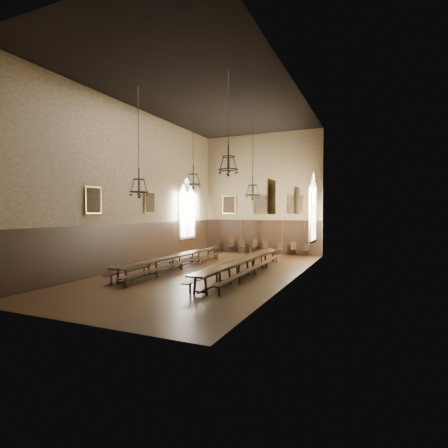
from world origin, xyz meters
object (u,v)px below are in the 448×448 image
Objects in this scene: bench_left_inner at (182,265)px; chair_2 at (242,249)px; table_left at (176,262)px; bench_right_inner at (237,268)px; chair_1 at (230,248)px; chair_4 at (265,251)px; chair_6 at (294,252)px; chandelier_back_right at (253,189)px; chair_7 at (306,253)px; chandelier_back_left at (193,180)px; chair_5 at (280,251)px; bench_right_outer at (255,270)px; chair_0 at (217,249)px; bench_left_outer at (170,263)px; chandelier_front_left at (139,185)px; chair_3 at (254,249)px; table_right at (243,267)px; chandelier_front_right at (228,163)px.

chair_2 reaches higher than bench_left_inner.
table_left is 0.97× the size of bench_right_inner.
chair_1 reaches higher than chair_4.
chandelier_back_right is (-0.88, -6.46, 4.11)m from chair_6.
chair_7 is 9.66m from chandelier_back_left.
table_left is at bearing -108.38° from chair_5.
chair_4 is (-2.06, 8.39, 0.00)m from bench_right_outer.
table_left is 5.22m from chandelier_back_left.
chandelier_back_left reaches higher than chair_2.
chair_0 is 0.99× the size of chair_7.
chair_4 is at bearing 6.76° from chair_0.
bench_left_inner is 8.77m from chair_1.
chandelier_back_right is at bearing -91.57° from chair_7.
bench_left_inner is at bearing -16.69° from bench_left_outer.
table_left is 1.97× the size of chandelier_front_left.
chair_7 is at bearing 83.85° from bench_right_outer.
bench_right_inner is 10.85× the size of chair_4.
bench_right_outer is at bearing -70.91° from chair_4.
bench_right_inner is 9.97× the size of chair_3.
chair_4 is 0.97× the size of chair_6.
chair_6 is at bearing 11.03° from chair_3.
chair_3 is at bearing 79.19° from table_left.
chair_1 reaches higher than table_left.
table_right reaches higher than bench_left_outer.
chandelier_back_left is at bearing -89.71° from chair_1.
chair_2 is at bearing 114.94° from bench_right_outer.
chair_4 is at bearing 99.23° from chandelier_front_right.
chair_1 is at bearing 116.76° from table_right.
bench_left_inner is 6.73m from chandelier_front_right.
chair_3 reaches higher than bench_left_outer.
chair_2 is (-3.35, 8.53, -0.09)m from table_right.
chair_2 is at bearing 82.31° from chandelier_back_left.
bench_right_inner is 11.70× the size of chair_5.
chair_7 is at bearing 7.95° from chair_5.
bench_right_inner is 9.30m from chair_1.
table_right is 5.53m from chandelier_front_right.
chair_2 is 0.24× the size of chandelier_back_left.
table_left is 0.99× the size of bench_left_inner.
chair_2 is 3.99m from chair_6.
chair_0 is (-1.41, 8.36, -0.13)m from table_left.
chair_1 reaches higher than bench_left_outer.
chair_4 is at bearing 165.30° from chair_6.
table_left is 3.58m from bench_right_inner.
chair_2 is at bearing 108.15° from chandelier_front_right.
bench_left_inner is 8.80m from chair_3.
chair_0 reaches higher than bench_left_inner.
chandelier_back_left is 0.85× the size of chandelier_front_left.
chair_5 reaches higher than bench_right_inner.
bench_left_inner is 10.62× the size of chair_4.
table_right is at bearing 33.46° from chandelier_front_left.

